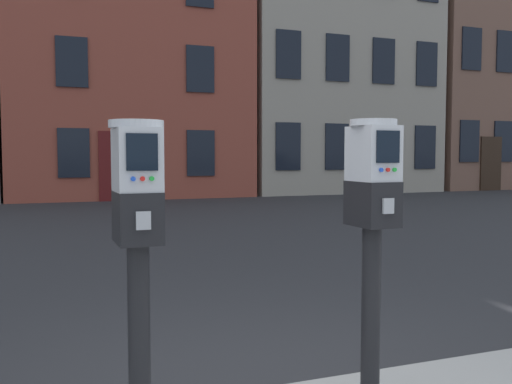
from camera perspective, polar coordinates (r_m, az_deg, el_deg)
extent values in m
cylinder|color=black|center=(2.41, -11.75, -15.53)|extent=(0.09, 0.09, 0.89)
cube|color=black|center=(2.29, -11.93, -2.51)|extent=(0.17, 0.24, 0.21)
cube|color=#A5A8AD|center=(2.17, -11.35, -2.86)|extent=(0.06, 0.01, 0.07)
cube|color=#B7BABF|center=(2.28, -12.01, 3.21)|extent=(0.17, 0.23, 0.25)
cube|color=black|center=(2.16, -11.48, 3.99)|extent=(0.12, 0.01, 0.14)
cylinder|color=blue|center=(2.15, -12.35, 1.31)|extent=(0.02, 0.01, 0.02)
cylinder|color=red|center=(2.16, -11.44, 1.33)|extent=(0.02, 0.01, 0.02)
cylinder|color=green|center=(2.17, -10.53, 1.35)|extent=(0.02, 0.01, 0.02)
cylinder|color=#B7BABF|center=(2.28, -12.06, 6.75)|extent=(0.22, 0.22, 0.03)
cylinder|color=black|center=(2.78, 11.56, -12.69)|extent=(0.09, 0.09, 0.90)
cube|color=black|center=(2.68, 11.72, -1.17)|extent=(0.17, 0.24, 0.21)
cube|color=#A5A8AD|center=(2.57, 13.27, -1.39)|extent=(0.06, 0.01, 0.07)
cube|color=#B7BABF|center=(2.67, 11.78, 3.82)|extent=(0.17, 0.23, 0.26)
cube|color=black|center=(2.57, 13.25, 4.49)|extent=(0.12, 0.01, 0.14)
cylinder|color=blue|center=(2.55, 12.60, 2.20)|extent=(0.02, 0.01, 0.02)
cylinder|color=red|center=(2.57, 13.24, 2.21)|extent=(0.02, 0.01, 0.02)
cylinder|color=green|center=(2.59, 13.88, 2.21)|extent=(0.02, 0.01, 0.02)
cylinder|color=#B7BABF|center=(2.67, 11.83, 6.89)|extent=(0.22, 0.22, 0.03)
cube|color=brown|center=(20.99, -13.28, 14.30)|extent=(7.66, 6.32, 10.51)
cube|color=black|center=(17.27, -18.01, 3.80)|extent=(0.90, 0.06, 1.45)
cube|color=black|center=(17.88, -5.62, 3.95)|extent=(0.90, 0.06, 1.45)
cube|color=black|center=(17.48, -18.18, 12.44)|extent=(0.90, 0.06, 1.45)
cube|color=black|center=(18.08, -5.68, 12.31)|extent=(0.90, 0.06, 1.45)
cube|color=#591414|center=(17.38, -14.02, 2.56)|extent=(1.00, 0.07, 2.10)
cube|color=#9E9384|center=(22.95, 6.74, 11.71)|extent=(7.40, 5.75, 9.13)
cube|color=black|center=(18.90, 3.29, 4.64)|extent=(0.90, 0.06, 1.60)
cube|color=black|center=(19.73, 8.21, 4.57)|extent=(0.90, 0.06, 1.60)
cube|color=black|center=(20.69, 12.71, 4.48)|extent=(0.90, 0.06, 1.60)
cube|color=black|center=(21.77, 16.78, 4.37)|extent=(0.90, 0.06, 1.60)
cube|color=black|center=(19.19, 3.32, 13.76)|extent=(0.90, 0.06, 1.60)
cube|color=black|center=(20.01, 8.29, 13.32)|extent=(0.90, 0.06, 1.60)
cube|color=black|center=(20.96, 12.83, 12.82)|extent=(0.90, 0.06, 1.60)
cube|color=black|center=(22.02, 16.93, 12.31)|extent=(0.90, 0.06, 1.60)
cube|color=#193823|center=(20.63, 12.41, 2.76)|extent=(1.00, 0.07, 2.10)
cube|color=brown|center=(27.67, 20.58, 15.19)|extent=(6.66, 6.28, 13.95)
cube|color=black|center=(23.08, 20.84, 4.85)|extent=(0.90, 0.06, 1.60)
cube|color=black|center=(24.21, 23.79, 4.71)|extent=(0.90, 0.06, 1.60)
cube|color=black|center=(23.42, 21.04, 13.41)|extent=(0.90, 0.06, 1.60)
cube|color=black|center=(24.54, 24.01, 12.88)|extent=(0.90, 0.06, 1.60)
cube|color=black|center=(23.79, 22.71, 2.67)|extent=(1.00, 0.07, 2.10)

